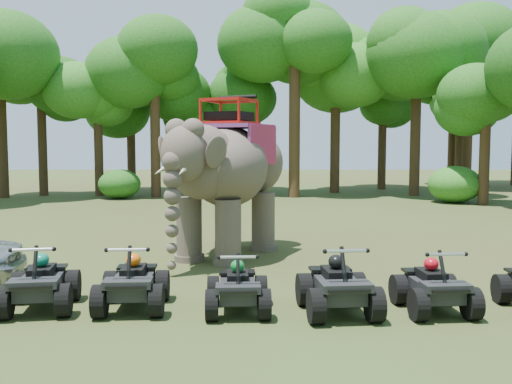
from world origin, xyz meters
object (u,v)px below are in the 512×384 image
(atv_1, at_px, (132,276))
(elephant, at_px, (228,176))
(atv_2, at_px, (238,281))
(atv_3, at_px, (338,278))
(atv_4, at_px, (434,279))
(atv_0, at_px, (40,276))

(atv_1, bearing_deg, elephant, 69.79)
(atv_2, bearing_deg, atv_3, -5.59)
(atv_4, bearing_deg, atv_3, 178.83)
(atv_0, xyz_separation_m, atv_3, (5.40, -0.24, 0.01))
(atv_0, relative_size, atv_2, 1.09)
(atv_2, bearing_deg, atv_1, 171.40)
(elephant, xyz_separation_m, atv_0, (-3.17, -5.10, -1.54))
(elephant, height_order, atv_3, elephant)
(atv_0, height_order, atv_4, atv_0)
(elephant, distance_m, atv_4, 6.76)
(atv_0, bearing_deg, atv_4, -10.55)
(atv_1, relative_size, atv_3, 0.97)
(elephant, relative_size, atv_2, 3.35)
(atv_2, bearing_deg, atv_4, -2.47)
(atv_0, relative_size, atv_1, 1.01)
(elephant, bearing_deg, atv_1, -81.83)
(atv_0, bearing_deg, atv_2, -11.97)
(atv_1, relative_size, atv_2, 1.09)
(atv_0, distance_m, atv_3, 5.41)
(elephant, distance_m, atv_2, 5.51)
(atv_2, bearing_deg, atv_0, 174.66)
(elephant, height_order, atv_1, elephant)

